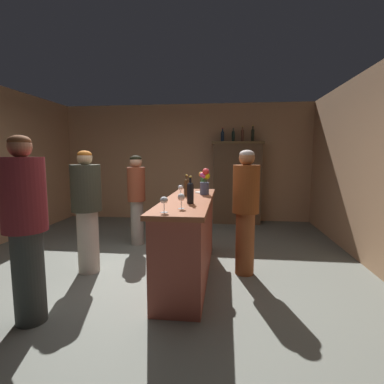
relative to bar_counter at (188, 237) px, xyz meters
The scene contains 21 objects.
floor 0.72m from the bar_counter, behind, with size 8.94×8.94×0.00m, color #62665D.
wall_back 3.58m from the bar_counter, 98.45° to the left, with size 5.94×0.12×2.74m, color tan.
bar_counter is the anchor object (origin of this frame).
display_cabinet 3.23m from the bar_counter, 77.20° to the left, with size 1.14×0.45×1.85m.
wine_bottle_malbec 1.00m from the bar_counter, 81.64° to the left, with size 0.07×0.07×0.28m.
wine_bottle_rose 0.73m from the bar_counter, 78.95° to the right, with size 0.08×0.08×0.31m.
wine_bottle_riesling 0.66m from the bar_counter, 103.63° to the left, with size 0.07×0.07×0.29m.
wine_glass_front 0.90m from the bar_counter, 95.88° to the left, with size 0.07×0.07×0.14m.
wine_glass_mid 0.94m from the bar_counter, 88.22° to the right, with size 0.07×0.07×0.16m.
wine_glass_rear 1.11m from the bar_counter, 96.63° to the right, with size 0.08×0.08×0.15m.
wine_glass_spare 0.69m from the bar_counter, 114.78° to the left, with size 0.07×0.07×0.14m.
flower_arrangement 0.83m from the bar_counter, 67.92° to the left, with size 0.16×0.15×0.36m.
cheese_plate 0.80m from the bar_counter, 79.51° to the left, with size 0.19×0.19×0.01m, color white.
display_bottle_left 3.47m from the bar_counter, 83.27° to the left, with size 0.07×0.07×0.31m.
display_bottle_midleft 3.50m from the bar_counter, 78.99° to the left, with size 0.07×0.07×0.30m.
display_bottle_center 3.55m from the bar_counter, 75.47° to the left, with size 0.07×0.07×0.34m.
display_bottle_midright 3.61m from the bar_counter, 71.64° to the left, with size 0.07×0.07×0.35m.
patron_near_entrance 1.38m from the bar_counter, behind, with size 0.38×0.38×1.60m.
patron_by_cabinet 1.67m from the bar_counter, 130.53° to the left, with size 0.30×0.30×1.54m.
patron_in_grey 1.84m from the bar_counter, 137.06° to the right, with size 0.38×0.38×1.71m.
bartender 0.83m from the bar_counter, 11.47° to the left, with size 0.34×0.34×1.60m.
Camera 1 is at (0.98, -3.52, 1.53)m, focal length 27.40 mm.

